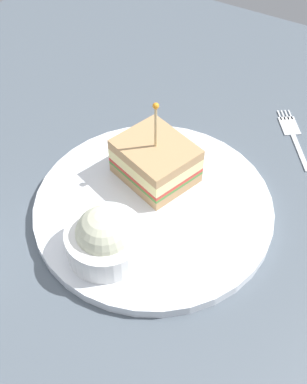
{
  "coord_description": "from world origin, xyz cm",
  "views": [
    {
      "loc": [
        18.4,
        -31.89,
        44.39
      ],
      "look_at": [
        0.0,
        0.0,
        3.25
      ],
      "focal_mm": 47.51,
      "sensor_mm": 36.0,
      "label": 1
    }
  ],
  "objects_px": {
    "sandwich_half_center": "(156,161)",
    "fork": "(292,132)",
    "plate": "(153,208)",
    "coleslaw_bowl": "(105,238)"
  },
  "relations": [
    {
      "from": "sandwich_half_center",
      "to": "fork",
      "type": "xyz_separation_m",
      "value": [
        0.11,
        0.17,
        -0.03
      ]
    },
    {
      "from": "plate",
      "to": "fork",
      "type": "distance_m",
      "value": 0.23
    },
    {
      "from": "fork",
      "to": "plate",
      "type": "bearing_deg",
      "value": -113.76
    },
    {
      "from": "plate",
      "to": "sandwich_half_center",
      "type": "xyz_separation_m",
      "value": [
        -0.02,
        0.04,
        0.03
      ]
    },
    {
      "from": "sandwich_half_center",
      "to": "coleslaw_bowl",
      "type": "distance_m",
      "value": 0.12
    },
    {
      "from": "sandwich_half_center",
      "to": "fork",
      "type": "relative_size",
      "value": 1.04
    },
    {
      "from": "plate",
      "to": "coleslaw_bowl",
      "type": "bearing_deg",
      "value": -97.28
    },
    {
      "from": "coleslaw_bowl",
      "to": "fork",
      "type": "height_order",
      "value": "coleslaw_bowl"
    },
    {
      "from": "plate",
      "to": "sandwich_half_center",
      "type": "height_order",
      "value": "sandwich_half_center"
    },
    {
      "from": "fork",
      "to": "sandwich_half_center",
      "type": "bearing_deg",
      "value": -123.59
    }
  ]
}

